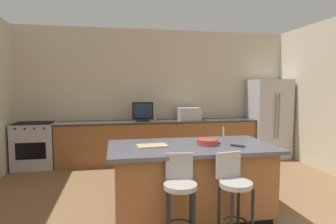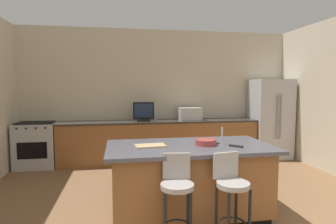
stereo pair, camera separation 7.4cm
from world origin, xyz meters
name	(u,v)px [view 2 (the right image)]	position (x,y,z in m)	size (l,w,h in m)	color
wall_back	(159,95)	(0.00, 5.15, 1.47)	(6.60, 0.12, 2.94)	beige
counter_back	(160,141)	(-0.03, 4.77, 0.46)	(4.32, 0.62, 0.91)	brown
kitchen_island	(189,180)	(-0.03, 2.08, 0.47)	(2.06, 1.08, 0.92)	black
refrigerator	(270,119)	(2.56, 4.72, 0.91)	(0.85, 0.74, 1.82)	#B7BABF
range_oven	(36,145)	(-2.59, 4.77, 0.46)	(0.79, 0.63, 0.93)	#B7BABF
microwave	(190,114)	(0.65, 4.77, 1.05)	(0.48, 0.36, 0.28)	#B7BABF
tv_monitor	(144,112)	(-0.39, 4.72, 1.10)	(0.45, 0.16, 0.41)	black
sink_faucet_back	(156,115)	(-0.09, 4.87, 1.03)	(0.02, 0.02, 0.24)	#B2B2B7
sink_faucet_island	(222,136)	(0.39, 2.08, 1.03)	(0.02, 0.02, 0.22)	#B2B2B7
bar_stool_left	(177,193)	(-0.33, 1.43, 0.57)	(0.34, 0.36, 0.95)	gray
bar_stool_right	(231,191)	(0.24, 1.39, 0.57)	(0.34, 0.36, 0.95)	gray
fruit_bowl	(206,142)	(0.17, 2.05, 0.95)	(0.26, 0.26, 0.07)	#993833
cell_phone	(214,143)	(0.32, 2.17, 0.92)	(0.07, 0.15, 0.01)	black
tv_remote	(236,146)	(0.50, 1.89, 0.93)	(0.04, 0.17, 0.02)	black
cutting_board	(150,146)	(-0.53, 2.09, 0.93)	(0.37, 0.23, 0.02)	tan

